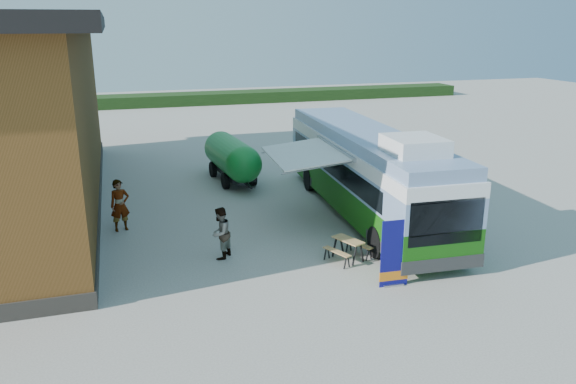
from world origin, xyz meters
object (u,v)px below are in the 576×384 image
object	(u,v)px
person_a	(120,205)
slurry_tanker	(232,157)
banner	(395,260)
person_b	(220,233)
picnic_table	(348,244)
bus	(366,169)

from	to	relation	value
person_a	slurry_tanker	bearing A→B (deg)	31.78
banner	slurry_tanker	xyz separation A→B (m)	(-2.13, 12.26, 0.37)
slurry_tanker	person_b	bearing A→B (deg)	-108.85
banner	person_b	size ratio (longest dim) A/B	1.19
picnic_table	slurry_tanker	bearing A→B (deg)	76.89
bus	slurry_tanker	xyz separation A→B (m)	(-3.98, 6.27, -0.64)
person_b	picnic_table	bearing A→B (deg)	109.63
picnic_table	person_b	size ratio (longest dim) A/B	0.90
person_a	person_b	size ratio (longest dim) A/B	1.12
picnic_table	person_a	size ratio (longest dim) A/B	0.80
person_a	slurry_tanker	world-z (taller)	slurry_tanker
bus	person_b	size ratio (longest dim) A/B	7.45
person_a	slurry_tanker	distance (m)	7.40
picnic_table	person_b	distance (m)	4.06
slurry_tanker	picnic_table	bearing A→B (deg)	-85.75
bus	banner	xyz separation A→B (m)	(-1.85, -5.99, -1.01)
bus	person_a	distance (m)	9.26
person_a	person_b	world-z (taller)	person_a
picnic_table	person_b	world-z (taller)	person_b
banner	person_b	distance (m)	5.53
person_a	banner	bearing A→B (deg)	-57.47
banner	person_b	world-z (taller)	banner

